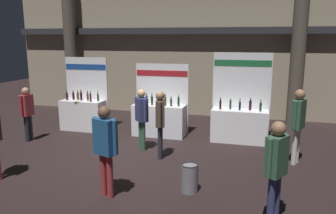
% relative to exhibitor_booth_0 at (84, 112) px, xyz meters
% --- Properties ---
extents(ground_plane, '(27.46, 27.46, 0.00)m').
position_rel_exhibitor_booth_0_xyz_m(ground_plane, '(2.44, -1.92, -0.60)').
color(ground_plane, black).
extents(hall_colonnade, '(13.73, 1.01, 5.94)m').
position_rel_exhibitor_booth_0_xyz_m(hall_colonnade, '(2.44, 3.13, 2.35)').
color(hall_colonnade, gray).
rests_on(hall_colonnade, ground_plane).
extents(exhibitor_booth_0, '(1.50, 0.70, 2.38)m').
position_rel_exhibitor_booth_0_xyz_m(exhibitor_booth_0, '(0.00, 0.00, 0.00)').
color(exhibitor_booth_0, white).
rests_on(exhibitor_booth_0, ground_plane).
extents(exhibitor_booth_1, '(1.70, 0.66, 2.22)m').
position_rel_exhibitor_booth_0_xyz_m(exhibitor_booth_1, '(2.63, 0.00, -0.02)').
color(exhibitor_booth_1, white).
rests_on(exhibitor_booth_1, ground_plane).
extents(exhibitor_booth_2, '(1.69, 0.66, 2.59)m').
position_rel_exhibitor_booth_0_xyz_m(exhibitor_booth_2, '(5.08, 0.03, 0.01)').
color(exhibitor_booth_2, white).
rests_on(exhibitor_booth_2, ground_plane).
extents(trash_bin, '(0.34, 0.34, 0.57)m').
position_rel_exhibitor_booth_0_xyz_m(trash_bin, '(4.35, -3.62, -0.32)').
color(trash_bin, slate).
rests_on(trash_bin, ground_plane).
extents(visitor_0, '(0.42, 0.43, 1.67)m').
position_rel_exhibitor_booth_0_xyz_m(visitor_0, '(2.57, -1.45, 0.39)').
color(visitor_0, '#33563D').
rests_on(visitor_0, ground_plane).
extents(visitor_2, '(0.39, 0.49, 1.74)m').
position_rel_exhibitor_booth_0_xyz_m(visitor_2, '(5.91, -4.40, 0.43)').
color(visitor_2, navy).
rests_on(visitor_2, ground_plane).
extents(visitor_3, '(0.37, 0.55, 1.83)m').
position_rel_exhibitor_booth_0_xyz_m(visitor_3, '(6.52, -1.44, 0.50)').
color(visitor_3, silver).
rests_on(visitor_3, ground_plane).
extents(visitor_4, '(0.29, 0.48, 1.73)m').
position_rel_exhibitor_booth_0_xyz_m(visitor_4, '(3.24, -1.95, 0.41)').
color(visitor_4, '#23232D').
rests_on(visitor_4, ground_plane).
extents(visitor_5, '(0.56, 0.38, 1.79)m').
position_rel_exhibitor_booth_0_xyz_m(visitor_5, '(2.85, -4.24, 0.48)').
color(visitor_5, maroon).
rests_on(visitor_5, ground_plane).
extents(visitor_6, '(0.27, 0.50, 1.61)m').
position_rel_exhibitor_booth_0_xyz_m(visitor_6, '(-0.94, -1.59, 0.34)').
color(visitor_6, '#23232D').
rests_on(visitor_6, ground_plane).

